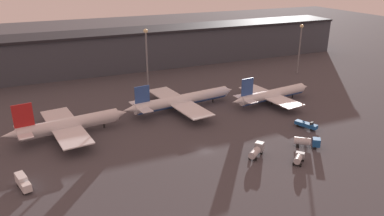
{
  "coord_description": "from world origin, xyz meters",
  "views": [
    {
      "loc": [
        -42.81,
        -89.34,
        52.04
      ],
      "look_at": [
        4.37,
        19.09,
        6.0
      ],
      "focal_mm": 35.0,
      "sensor_mm": 36.0,
      "label": 1
    }
  ],
  "objects_px": {
    "service_vehicle_0": "(299,158)",
    "service_vehicle_4": "(307,142)",
    "airplane_1": "(182,100)",
    "airplane_2": "(272,95)",
    "service_vehicle_3": "(23,182)",
    "airplane_0": "(69,125)",
    "service_vehicle_2": "(256,151)",
    "service_vehicle_1": "(306,125)"
  },
  "relations": [
    {
      "from": "airplane_2",
      "to": "service_vehicle_3",
      "type": "distance_m",
      "value": 95.02
    },
    {
      "from": "service_vehicle_1",
      "to": "service_vehicle_3",
      "type": "xyz_separation_m",
      "value": [
        -87.6,
        -1.09,
        0.56
      ]
    },
    {
      "from": "airplane_1",
      "to": "service_vehicle_3",
      "type": "relative_size",
      "value": 6.43
    },
    {
      "from": "airplane_1",
      "to": "service_vehicle_2",
      "type": "bearing_deg",
      "value": -90.12
    },
    {
      "from": "service_vehicle_2",
      "to": "service_vehicle_4",
      "type": "relative_size",
      "value": 0.94
    },
    {
      "from": "service_vehicle_0",
      "to": "service_vehicle_3",
      "type": "relative_size",
      "value": 0.7
    },
    {
      "from": "airplane_2",
      "to": "service_vehicle_0",
      "type": "distance_m",
      "value": 48.09
    },
    {
      "from": "airplane_2",
      "to": "service_vehicle_4",
      "type": "relative_size",
      "value": 5.26
    },
    {
      "from": "service_vehicle_1",
      "to": "service_vehicle_2",
      "type": "height_order",
      "value": "service_vehicle_2"
    },
    {
      "from": "service_vehicle_0",
      "to": "service_vehicle_2",
      "type": "distance_m",
      "value": 11.78
    },
    {
      "from": "service_vehicle_0",
      "to": "service_vehicle_2",
      "type": "bearing_deg",
      "value": 97.08
    },
    {
      "from": "service_vehicle_1",
      "to": "service_vehicle_4",
      "type": "height_order",
      "value": "service_vehicle_4"
    },
    {
      "from": "airplane_2",
      "to": "airplane_1",
      "type": "bearing_deg",
      "value": 159.84
    },
    {
      "from": "service_vehicle_0",
      "to": "service_vehicle_3",
      "type": "distance_m",
      "value": 72.24
    },
    {
      "from": "airplane_1",
      "to": "airplane_2",
      "type": "distance_m",
      "value": 36.16
    },
    {
      "from": "service_vehicle_1",
      "to": "airplane_2",
      "type": "bearing_deg",
      "value": 148.88
    },
    {
      "from": "airplane_1",
      "to": "service_vehicle_3",
      "type": "bearing_deg",
      "value": -156.17
    },
    {
      "from": "airplane_0",
      "to": "service_vehicle_3",
      "type": "xyz_separation_m",
      "value": [
        -14.06,
        -27.28,
        -1.8
      ]
    },
    {
      "from": "airplane_0",
      "to": "service_vehicle_1",
      "type": "xyz_separation_m",
      "value": [
        73.53,
        -26.19,
        -2.36
      ]
    },
    {
      "from": "airplane_0",
      "to": "airplane_1",
      "type": "xyz_separation_m",
      "value": [
        41.9,
        6.97,
        -0.15
      ]
    },
    {
      "from": "airplane_2",
      "to": "service_vehicle_0",
      "type": "height_order",
      "value": "airplane_2"
    },
    {
      "from": "service_vehicle_3",
      "to": "service_vehicle_4",
      "type": "distance_m",
      "value": 79.4
    },
    {
      "from": "airplane_2",
      "to": "service_vehicle_3",
      "type": "xyz_separation_m",
      "value": [
        -91.26,
        -26.42,
        -1.48
      ]
    },
    {
      "from": "service_vehicle_2",
      "to": "service_vehicle_3",
      "type": "xyz_separation_m",
      "value": [
        -61.65,
        8.76,
        0.1
      ]
    },
    {
      "from": "airplane_2",
      "to": "service_vehicle_2",
      "type": "xyz_separation_m",
      "value": [
        -29.61,
        -35.18,
        -1.58
      ]
    },
    {
      "from": "service_vehicle_0",
      "to": "airplane_1",
      "type": "bearing_deg",
      "value": 65.76
    },
    {
      "from": "airplane_0",
      "to": "airplane_2",
      "type": "height_order",
      "value": "airplane_0"
    },
    {
      "from": "airplane_1",
      "to": "airplane_2",
      "type": "relative_size",
      "value": 1.21
    },
    {
      "from": "service_vehicle_3",
      "to": "service_vehicle_4",
      "type": "xyz_separation_m",
      "value": [
        78.77,
        -9.95,
        -0.11
      ]
    },
    {
      "from": "service_vehicle_0",
      "to": "service_vehicle_4",
      "type": "xyz_separation_m",
      "value": [
        8.51,
        6.85,
        0.28
      ]
    },
    {
      "from": "service_vehicle_1",
      "to": "airplane_0",
      "type": "bearing_deg",
      "value": -132.49
    },
    {
      "from": "service_vehicle_1",
      "to": "service_vehicle_3",
      "type": "bearing_deg",
      "value": -112.17
    },
    {
      "from": "airplane_0",
      "to": "airplane_2",
      "type": "relative_size",
      "value": 1.02
    },
    {
      "from": "airplane_1",
      "to": "service_vehicle_0",
      "type": "height_order",
      "value": "airplane_1"
    },
    {
      "from": "service_vehicle_3",
      "to": "service_vehicle_4",
      "type": "relative_size",
      "value": 0.99
    },
    {
      "from": "service_vehicle_2",
      "to": "service_vehicle_3",
      "type": "relative_size",
      "value": 0.95
    },
    {
      "from": "service_vehicle_0",
      "to": "service_vehicle_4",
      "type": "distance_m",
      "value": 10.93
    },
    {
      "from": "service_vehicle_0",
      "to": "service_vehicle_4",
      "type": "relative_size",
      "value": 0.69
    },
    {
      "from": "airplane_1",
      "to": "airplane_2",
      "type": "height_order",
      "value": "airplane_2"
    },
    {
      "from": "airplane_0",
      "to": "service_vehicle_2",
      "type": "height_order",
      "value": "airplane_0"
    },
    {
      "from": "service_vehicle_3",
      "to": "airplane_0",
      "type": "bearing_deg",
      "value": 137.08
    },
    {
      "from": "airplane_0",
      "to": "service_vehicle_1",
      "type": "bearing_deg",
      "value": -27.25
    }
  ]
}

